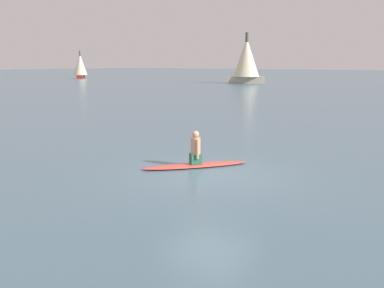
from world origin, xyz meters
The scene contains 5 objects.
ground_plane centered at (0.00, 0.00, 0.00)m, with size 400.00×400.00×0.00m, color slate.
surfboard centered at (-0.88, 0.47, 0.04)m, with size 3.33×0.64×0.09m, color #D84C3F.
person_paddler centered at (-0.88, 0.47, 0.55)m, with size 0.42×0.43×1.02m.
sailboat_near_right centered at (-67.84, 49.63, 2.65)m, with size 3.83×3.83×5.64m.
sailboat_distant centered at (-28.30, 50.26, 3.68)m, with size 5.81×5.65×7.79m.
Camera 1 is at (6.93, -9.97, 3.12)m, focal length 40.92 mm.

